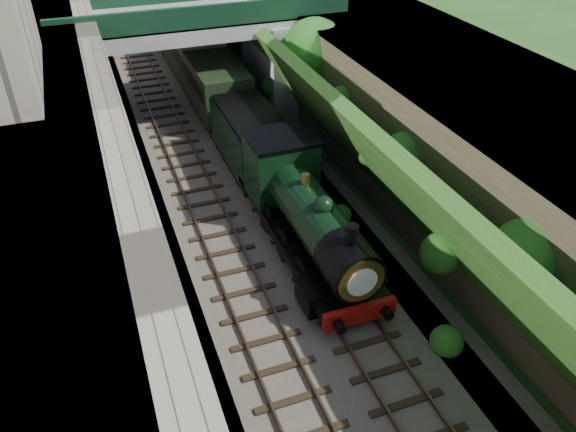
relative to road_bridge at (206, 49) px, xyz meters
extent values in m
cube|color=#473F38|center=(-0.94, -4.00, -3.98)|extent=(10.00, 90.00, 0.20)
cube|color=#756B56|center=(-6.44, -4.00, -0.58)|extent=(1.00, 90.00, 7.00)
cube|color=#262628|center=(-9.94, -4.00, -0.58)|extent=(6.00, 90.00, 7.00)
cube|color=#262628|center=(8.56, -4.00, -0.95)|extent=(8.00, 90.00, 6.25)
cube|color=#1E4714|center=(4.06, -4.00, -1.38)|extent=(4.02, 90.00, 6.36)
sphere|color=#194C14|center=(4.69, -22.17, -0.15)|extent=(2.39, 2.39, 2.39)
sphere|color=#194C14|center=(3.65, -19.44, -1.83)|extent=(1.54, 1.54, 1.54)
sphere|color=#194C14|center=(4.58, -15.04, -0.33)|extent=(2.05, 2.05, 2.05)
sphere|color=#194C14|center=(4.15, -13.07, -1.02)|extent=(1.45, 1.45, 1.45)
sphere|color=#194C14|center=(4.60, -9.11, -0.28)|extent=(1.52, 1.52, 1.52)
sphere|color=#194C14|center=(2.83, -7.49, -3.16)|extent=(2.12, 2.12, 2.12)
sphere|color=#194C14|center=(4.25, -4.39, -0.86)|extent=(1.63, 1.63, 1.63)
sphere|color=#194C14|center=(3.46, -1.93, -2.14)|extent=(1.55, 1.55, 1.55)
sphere|color=#194C14|center=(3.42, 1.22, -2.20)|extent=(1.63, 1.63, 1.63)
sphere|color=#194C14|center=(4.71, 5.55, -0.11)|extent=(1.42, 1.42, 1.42)
sphere|color=#194C14|center=(4.86, 8.78, 0.12)|extent=(2.26, 2.26, 2.26)
sphere|color=#194C14|center=(3.56, 11.12, -1.98)|extent=(2.28, 2.28, 2.28)
sphere|color=#194C14|center=(3.69, 13.65, -1.78)|extent=(1.53, 1.53, 1.53)
sphere|color=#194C14|center=(3.29, 17.00, -2.43)|extent=(1.39, 1.39, 1.39)
sphere|color=#194C14|center=(2.73, 19.66, -3.33)|extent=(1.35, 1.35, 1.35)
cube|color=black|center=(-2.94, -4.00, -3.84)|extent=(2.50, 90.00, 0.07)
cube|color=brown|center=(-3.66, -4.00, -3.75)|extent=(0.08, 90.00, 0.14)
cube|color=brown|center=(-2.23, -4.00, -3.75)|extent=(0.08, 90.00, 0.14)
cube|color=black|center=(0.26, -4.00, -3.84)|extent=(2.50, 90.00, 0.07)
cube|color=brown|center=(-0.46, -4.00, -3.75)|extent=(0.08, 90.00, 0.14)
cube|color=brown|center=(0.97, -4.00, -3.75)|extent=(0.08, 90.00, 0.14)
cube|color=gray|center=(-0.44, 0.00, 1.62)|extent=(16.00, 6.00, 0.90)
cube|color=#143922|center=(-0.44, -2.85, 2.57)|extent=(16.00, 0.30, 1.20)
cube|color=gray|center=(-6.44, 0.00, -1.23)|extent=(1.40, 6.40, 5.70)
cube|color=gray|center=(4.26, 0.00, -1.23)|extent=(2.40, 6.40, 5.70)
cylinder|color=black|center=(4.86, -4.73, -1.88)|extent=(0.30, 0.30, 4.40)
sphere|color=#194C14|center=(4.86, -4.73, 0.72)|extent=(3.60, 3.60, 3.60)
sphere|color=#194C14|center=(5.36, -3.93, 0.12)|extent=(2.40, 2.40, 2.40)
cube|color=black|center=(0.26, -15.89, -3.58)|extent=(2.40, 8.40, 0.60)
cube|color=black|center=(0.26, -14.89, -3.03)|extent=(2.70, 10.00, 0.35)
cube|color=maroon|center=(0.26, -19.99, -3.13)|extent=(2.70, 0.25, 0.70)
cylinder|color=black|center=(0.26, -15.69, -1.73)|extent=(1.90, 5.60, 1.90)
cylinder|color=black|center=(0.26, -18.99, -1.73)|extent=(1.96, 1.80, 1.96)
cylinder|color=white|center=(0.26, -19.97, -1.73)|extent=(1.10, 0.05, 1.10)
cylinder|color=black|center=(0.26, -18.99, -0.53)|extent=(0.44, 0.44, 0.90)
sphere|color=black|center=(0.26, -16.69, -0.73)|extent=(0.76, 0.76, 0.76)
cylinder|color=#A57F33|center=(0.26, -14.89, -0.63)|extent=(0.32, 0.32, 0.50)
cube|color=black|center=(0.26, -12.09, -1.58)|extent=(2.75, 2.40, 2.80)
cube|color=black|center=(0.26, -12.09, -0.13)|extent=(2.85, 2.50, 0.15)
cube|color=black|center=(-0.99, -18.49, -3.23)|extent=(0.60, 1.40, 0.90)
cube|color=black|center=(1.51, -18.49, -3.23)|extent=(0.60, 1.40, 0.90)
cube|color=black|center=(0.26, -7.69, -3.63)|extent=(2.30, 6.00, 0.50)
cube|color=black|center=(0.26, -7.69, -3.38)|extent=(2.60, 6.00, 0.50)
cube|color=black|center=(0.26, -7.69, -2.18)|extent=(2.70, 6.00, 2.40)
cube|color=black|center=(0.26, -7.69, -0.93)|extent=(2.50, 5.60, 0.20)
cube|color=black|center=(0.26, 4.91, -3.68)|extent=(2.30, 17.00, 0.40)
cube|color=black|center=(0.26, 4.91, -3.43)|extent=(2.50, 17.00, 0.50)
cube|color=black|center=(0.26, 4.91, -1.93)|extent=(2.80, 18.00, 2.70)
cube|color=slate|center=(0.26, 4.91, -0.43)|extent=(2.90, 18.00, 0.50)
cube|color=black|center=(0.26, 23.71, -3.68)|extent=(2.30, 17.00, 0.40)
cube|color=black|center=(0.26, 23.71, -3.43)|extent=(2.50, 17.00, 0.50)
camera|label=1|loc=(-6.92, -32.18, 10.55)|focal=35.00mm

